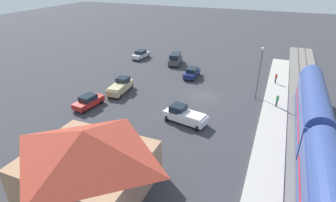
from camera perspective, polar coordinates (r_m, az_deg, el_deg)
name	(u,v)px	position (r m, az deg, el deg)	size (l,w,h in m)	color
ground_plane	(204,96)	(41.22, 7.52, 0.99)	(200.00, 200.00, 0.00)	#38383D
railway_track	(307,113)	(40.41, 26.99, -2.20)	(4.80, 70.00, 0.30)	slate
platform	(275,107)	(40.11, 21.40, -1.19)	(3.20, 46.00, 0.30)	#B7B2A8
passenger_train	(318,144)	(28.61, 28.93, -7.88)	(2.93, 34.17, 4.98)	#33478C
station_building	(87,159)	(24.13, -16.57, -11.52)	(10.65, 9.28, 5.74)	tan
pedestrian_on_platform	(276,78)	(47.80, 21.65, 4.57)	(0.36, 0.36, 1.71)	#23284C
pedestrian_waiting_far	(277,100)	(39.63, 21.87, 0.22)	(0.36, 0.36, 1.71)	#333338
pickup_white	(184,115)	(33.56, 3.46, -2.98)	(5.67, 3.26, 2.14)	white
suv_charcoal	(175,59)	(54.70, 1.54, 8.84)	(2.77, 5.16, 2.22)	#47494F
pickup_tan	(121,86)	(42.40, -9.90, 3.07)	(2.40, 5.54, 2.14)	#C6B284
sedan_red	(88,101)	(38.89, -16.30, -0.04)	(2.39, 4.69, 1.74)	red
sedan_navy	(192,73)	(48.03, 5.03, 5.94)	(1.90, 4.53, 1.74)	navy
sedan_silver	(141,54)	(58.79, -5.71, 9.67)	(2.32, 4.67, 1.74)	silver
light_pole_near_platform	(260,67)	(40.50, 18.70, 6.73)	(0.44, 0.44, 7.67)	#515156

